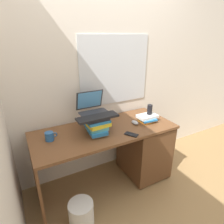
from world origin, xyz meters
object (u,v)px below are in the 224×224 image
Objects in this scene: desk at (135,147)px; water_bottle at (149,113)px; laptop at (93,108)px; cell_phone at (131,134)px; keyboard at (98,117)px; computer_mouse at (135,122)px; book_stack_tall at (95,121)px; book_stack_keyboard_riser at (98,126)px; book_stack_side at (147,118)px; mug at (50,136)px; wastebasket at (81,216)px.

desk is 0.46m from water_bottle.
laptop reaches higher than cell_phone.
cell_phone is at bearing -152.67° from water_bottle.
water_bottle is at bearing -14.75° from laptop.
keyboard is 0.50m from computer_mouse.
water_bottle is (0.67, 0.02, -0.09)m from keyboard.
computer_mouse is 0.26m from cell_phone.
desk is 5.12× the size of laptop.
cell_phone is at bearing -48.70° from book_stack_tall.
cell_phone reaches higher than desk.
keyboard is 0.39m from cell_phone.
book_stack_keyboard_riser is 1.01× the size of book_stack_side.
laptop reaches higher than desk.
mug is (-1.10, 0.10, -0.00)m from book_stack_side.
water_bottle is (0.64, -0.11, 0.01)m from book_stack_tall.
laptop is (0.03, 0.19, 0.13)m from book_stack_keyboard_riser.
book_stack_keyboard_riser is 0.47m from computer_mouse.
keyboard is at bearing -13.84° from mug.
water_bottle reaches higher than mug.
book_stack_tall reaches higher than cell_phone.
book_stack_keyboard_riser is (-0.51, -0.04, 0.43)m from desk.
laptop reaches higher than book_stack_side.
water_bottle is at bearing -9.31° from book_stack_tall.
book_stack_keyboard_riser reaches higher than cell_phone.
book_stack_keyboard_riser is 0.84m from wastebasket.
book_stack_tall reaches higher than wastebasket.
laptop reaches higher than water_bottle.
book_stack_side is 1.10m from mug.
book_stack_side is (0.13, -0.03, 0.38)m from desk.
water_bottle is (1.13, -0.09, 0.06)m from mug.
book_stack_keyboard_riser is 0.35m from cell_phone.
keyboard is 4.04× the size of computer_mouse.
wastebasket is (0.12, -0.46, -0.63)m from mug.
keyboard reaches higher than computer_mouse.
desk is at bearing 174.09° from water_bottle.
book_stack_keyboard_riser is at bearing -13.82° from mug.
wastebasket is at bearing -134.94° from book_stack_keyboard_riser.
book_stack_side is 0.07m from water_bottle.
keyboard is 0.92m from wastebasket.
wastebasket is at bearing -155.63° from desk.
computer_mouse is 0.53× the size of water_bottle.
book_stack_side is 1.97× the size of mug.
book_stack_keyboard_riser is 0.48m from mug.
keyboard is at bearing 45.25° from wastebasket.
desk is 7.85× the size of water_bottle.
book_stack_side is 0.66m from laptop.
book_stack_tall is 2.24× the size of computer_mouse.
book_stack_keyboard_riser is at bearing -175.26° from desk.
book_stack_tall is at bearing -92.37° from laptop.
book_stack_tall reaches higher than mug.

